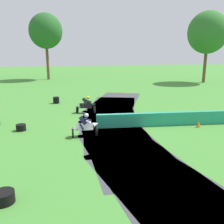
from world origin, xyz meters
TOP-DOWN VIEW (x-y plane):
  - ground_plane at (0.00, 0.00)m, footprint 120.00×120.00m
  - track_asphalt at (0.61, -0.03)m, footprint 7.57×26.71m
  - safety_barrier at (6.00, -0.25)m, footprint 14.13×0.88m
  - motorcycle_lead_black at (-1.41, 4.07)m, footprint 1.72×1.08m
  - motorcycle_chase_white at (-1.83, -1.39)m, footprint 1.68×0.81m
  - tire_stack_near at (-4.04, 8.17)m, footprint 0.58×0.58m
  - tire_stack_mid_a at (-5.82, 0.30)m, footprint 0.61×0.61m
  - tire_stack_mid_b at (-4.96, -7.55)m, footprint 0.71×0.71m
  - traffic_cone at (5.60, -0.87)m, footprint 0.28×0.28m
  - tree_far_left at (-6.27, 27.41)m, footprint 5.28×5.28m
  - tree_far_right at (17.33, 19.76)m, footprint 5.78×5.78m

SIDE VIEW (x-z plane):
  - ground_plane at x=0.00m, z-range 0.00..0.00m
  - track_asphalt at x=0.61m, z-range 0.00..0.01m
  - tire_stack_mid_b at x=-4.96m, z-range 0.00..0.40m
  - tire_stack_mid_a at x=-5.82m, z-range 0.00..0.40m
  - traffic_cone at x=5.60m, z-range 0.00..0.44m
  - tire_stack_near at x=-4.04m, z-range 0.00..0.60m
  - safety_barrier at x=6.00m, z-range 0.00..0.90m
  - motorcycle_chase_white at x=-1.83m, z-range -0.07..1.36m
  - motorcycle_lead_black at x=-1.41m, z-range -0.06..1.36m
  - tree_far_right at x=17.33m, z-range 2.10..12.42m
  - tree_far_left at x=-6.27m, z-range 2.44..12.94m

